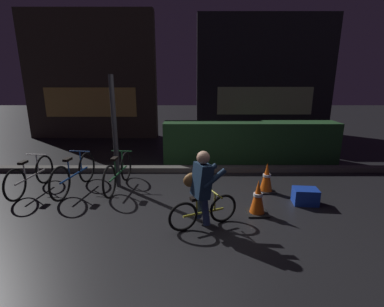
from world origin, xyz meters
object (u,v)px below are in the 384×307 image
(parked_bike_center_left, at_px, (117,173))
(cyclist, at_px, (201,189))
(traffic_cone_near, at_px, (257,198))
(parked_bike_left_mid, at_px, (73,174))
(blue_crate, at_px, (304,196))
(street_post, at_px, (114,133))
(parked_bike_leftmost, at_px, (29,176))
(traffic_cone_far, at_px, (265,178))

(parked_bike_center_left, distance_m, cyclist, 2.36)
(traffic_cone_near, xyz_separation_m, cyclist, (-0.98, -0.42, 0.33))
(parked_bike_left_mid, bearing_deg, parked_bike_center_left, -73.87)
(blue_crate, bearing_deg, parked_bike_center_left, 168.08)
(street_post, distance_m, traffic_cone_near, 3.16)
(parked_bike_left_mid, bearing_deg, parked_bike_leftmost, 101.02)
(traffic_cone_near, xyz_separation_m, blue_crate, (0.99, 0.40, -0.15))
(blue_crate, relative_size, cyclist, 0.35)
(parked_bike_leftmost, distance_m, parked_bike_center_left, 1.78)
(parked_bike_leftmost, xyz_separation_m, traffic_cone_far, (4.88, -0.02, -0.04))
(street_post, bearing_deg, traffic_cone_near, -25.33)
(street_post, bearing_deg, blue_crate, -13.54)
(street_post, distance_m, parked_bike_left_mid, 1.20)
(street_post, height_order, parked_bike_left_mid, street_post)
(traffic_cone_near, distance_m, cyclist, 1.12)
(parked_bike_center_left, distance_m, blue_crate, 3.78)
(traffic_cone_near, relative_size, blue_crate, 1.42)
(parked_bike_center_left, xyz_separation_m, blue_crate, (3.69, -0.78, -0.20))
(parked_bike_left_mid, distance_m, blue_crate, 4.63)
(blue_crate, bearing_deg, traffic_cone_far, 134.40)
(traffic_cone_near, xyz_separation_m, traffic_cone_far, (0.41, 1.00, -0.00))
(blue_crate, bearing_deg, traffic_cone_near, -158.04)
(cyclist, bearing_deg, blue_crate, -1.52)
(street_post, distance_m, traffic_cone_far, 3.29)
(parked_bike_leftmost, bearing_deg, traffic_cone_near, -97.92)
(cyclist, bearing_deg, parked_bike_leftmost, 133.62)
(parked_bike_leftmost, xyz_separation_m, parked_bike_center_left, (1.77, 0.17, 0.01))
(parked_bike_leftmost, bearing_deg, parked_bike_left_mid, -82.30)
(parked_bike_center_left, relative_size, cyclist, 1.33)
(parked_bike_leftmost, xyz_separation_m, cyclist, (3.49, -1.43, 0.29))
(parked_bike_leftmost, bearing_deg, cyclist, -107.48)
(traffic_cone_near, distance_m, traffic_cone_far, 1.08)
(traffic_cone_far, xyz_separation_m, blue_crate, (0.58, -0.60, -0.15))
(blue_crate, bearing_deg, parked_bike_left_mid, 171.85)
(street_post, relative_size, traffic_cone_far, 3.83)
(traffic_cone_far, bearing_deg, street_post, 174.48)
(traffic_cone_far, bearing_deg, parked_bike_left_mid, 179.13)
(street_post, distance_m, cyclist, 2.53)
(street_post, distance_m, blue_crate, 3.98)
(traffic_cone_near, bearing_deg, blue_crate, 21.96)
(street_post, distance_m, parked_bike_center_left, 0.85)
(cyclist, bearing_deg, street_post, 111.64)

